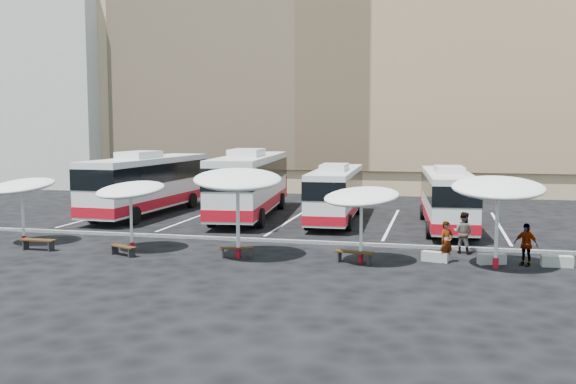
% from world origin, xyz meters
% --- Properties ---
extents(ground, '(120.00, 120.00, 0.00)m').
position_xyz_m(ground, '(0.00, 0.00, 0.00)').
color(ground, black).
rests_on(ground, ground).
extents(sandstone_building, '(42.00, 18.25, 29.60)m').
position_xyz_m(sandstone_building, '(0.00, 31.87, 12.63)').
color(sandstone_building, tan).
rests_on(sandstone_building, ground).
extents(apartment_block, '(14.00, 14.00, 18.00)m').
position_xyz_m(apartment_block, '(-28.00, 28.00, 9.00)').
color(apartment_block, beige).
rests_on(apartment_block, ground).
extents(curb_divider, '(34.00, 0.25, 0.15)m').
position_xyz_m(curb_divider, '(0.00, 0.50, 0.07)').
color(curb_divider, black).
rests_on(curb_divider, ground).
extents(bay_lines, '(24.15, 12.00, 0.01)m').
position_xyz_m(bay_lines, '(0.00, 8.00, 0.01)').
color(bay_lines, white).
rests_on(bay_lines, ground).
extents(bus_0, '(3.38, 12.90, 4.06)m').
position_xyz_m(bus_0, '(-9.41, 8.31, 2.08)').
color(bus_0, silver).
rests_on(bus_0, ground).
extents(bus_1, '(4.20, 13.60, 4.25)m').
position_xyz_m(bus_1, '(-2.79, 8.84, 2.17)').
color(bus_1, silver).
rests_on(bus_1, ground).
extents(bus_2, '(2.85, 10.92, 3.44)m').
position_xyz_m(bus_2, '(2.69, 8.16, 1.76)').
color(bus_2, silver).
rests_on(bus_2, ground).
extents(bus_3, '(3.13, 11.09, 3.48)m').
position_xyz_m(bus_3, '(9.07, 6.90, 1.78)').
color(bus_3, silver).
rests_on(bus_3, ground).
extents(sunshade_0, '(4.02, 4.05, 3.23)m').
position_xyz_m(sunshade_0, '(-10.76, -2.50, 2.74)').
color(sunshade_0, silver).
rests_on(sunshade_0, ground).
extents(sunshade_1, '(3.91, 3.94, 3.21)m').
position_xyz_m(sunshade_1, '(-4.88, -2.93, 2.73)').
color(sunshade_1, silver).
rests_on(sunshade_1, ground).
extents(sunshade_2, '(4.73, 4.76, 3.93)m').
position_xyz_m(sunshade_2, '(0.33, -3.41, 3.34)').
color(sunshade_2, silver).
rests_on(sunshade_2, ground).
extents(sunshade_3, '(4.08, 4.10, 3.21)m').
position_xyz_m(sunshade_3, '(5.56, -3.33, 2.73)').
color(sunshade_3, silver).
rests_on(sunshade_3, ground).
extents(sunshade_4, '(3.69, 3.73, 3.74)m').
position_xyz_m(sunshade_4, '(10.87, -3.07, 3.18)').
color(sunshade_4, silver).
rests_on(sunshade_4, ground).
extents(wood_bench_0, '(1.65, 0.46, 0.50)m').
position_xyz_m(wood_bench_0, '(-8.97, -3.97, 0.39)').
color(wood_bench_0, black).
rests_on(wood_bench_0, ground).
extents(wood_bench_1, '(1.45, 0.92, 0.43)m').
position_xyz_m(wood_bench_1, '(-4.64, -4.20, 0.33)').
color(wood_bench_1, black).
rests_on(wood_bench_1, ground).
extents(wood_bench_2, '(1.47, 0.73, 0.44)m').
position_xyz_m(wood_bench_2, '(0.25, -3.44, 0.33)').
color(wood_bench_2, black).
rests_on(wood_bench_2, ground).
extents(wood_bench_3, '(1.66, 0.72, 0.49)m').
position_xyz_m(wood_bench_3, '(5.31, -3.40, 0.38)').
color(wood_bench_3, black).
rests_on(wood_bench_3, ground).
extents(conc_bench_0, '(1.16, 0.68, 0.41)m').
position_xyz_m(conc_bench_0, '(8.54, -2.35, 0.21)').
color(conc_bench_0, gray).
rests_on(conc_bench_0, ground).
extents(conc_bench_1, '(1.19, 0.75, 0.42)m').
position_xyz_m(conc_bench_1, '(10.78, -2.31, 0.21)').
color(conc_bench_1, gray).
rests_on(conc_bench_1, ground).
extents(conc_bench_2, '(1.21, 0.45, 0.45)m').
position_xyz_m(conc_bench_2, '(13.28, -2.25, 0.22)').
color(conc_bench_2, gray).
rests_on(conc_bench_2, ground).
extents(passenger_0, '(0.75, 0.72, 1.72)m').
position_xyz_m(passenger_0, '(8.98, -2.49, 0.86)').
color(passenger_0, black).
rests_on(passenger_0, ground).
extents(passenger_1, '(1.10, 1.00, 1.84)m').
position_xyz_m(passenger_1, '(9.73, -0.26, 0.92)').
color(passenger_1, black).
rests_on(passenger_1, ground).
extents(passenger_2, '(1.07, 0.92, 1.72)m').
position_xyz_m(passenger_2, '(12.07, -2.28, 0.86)').
color(passenger_2, black).
rests_on(passenger_2, ground).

